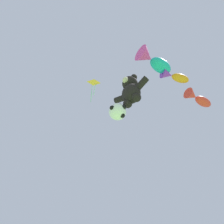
% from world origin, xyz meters
% --- Properties ---
extents(teddy_bear_kite, '(2.36, 1.04, 2.39)m').
position_xyz_m(teddy_bear_kite, '(1.25, 7.49, 11.46)').
color(teddy_bear_kite, black).
extents(soccer_ball_kite, '(0.99, 0.98, 0.91)m').
position_xyz_m(soccer_ball_kite, '(0.49, 7.22, 10.02)').
color(soccer_ball_kite, white).
extents(fish_kite_teal, '(1.52, 2.55, 1.10)m').
position_xyz_m(fish_kite_teal, '(2.75, 8.12, 13.85)').
color(fish_kite_teal, '#19ADB2').
extents(fish_kite_tangerine, '(1.47, 1.96, 0.72)m').
position_xyz_m(fish_kite_tangerine, '(3.13, 9.75, 13.60)').
color(fish_kite_tangerine, orange).
extents(fish_kite_crimson, '(1.24, 2.17, 0.79)m').
position_xyz_m(fish_kite_crimson, '(3.44, 12.02, 13.19)').
color(fish_kite_crimson, red).
extents(diamond_kite, '(0.69, 0.84, 2.84)m').
position_xyz_m(diamond_kite, '(-2.00, 7.43, 15.44)').
color(diamond_kite, yellow).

